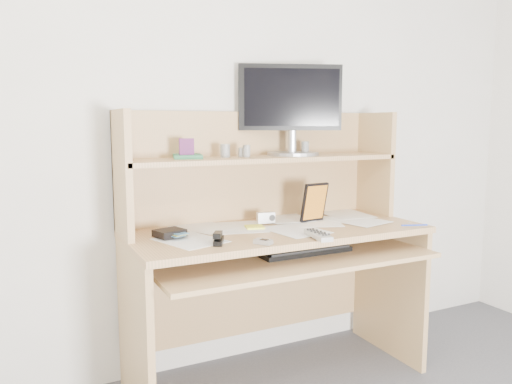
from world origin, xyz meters
name	(u,v)px	position (x,y,z in m)	size (l,w,h in m)	color
back_wall	(249,122)	(0.00, 1.80, 1.25)	(3.60, 0.04, 2.50)	silver
desk	(270,237)	(0.00, 1.56, 0.69)	(1.40, 0.70, 1.30)	tan
paper_clutter	(278,228)	(0.00, 1.48, 0.75)	(1.32, 0.54, 0.01)	white
keyboard	(303,250)	(0.07, 1.37, 0.66)	(0.44, 0.16, 0.03)	black
tv_remote	(318,235)	(0.05, 1.22, 0.77)	(0.05, 0.20, 0.02)	#AAAAA5
flip_phone	(263,241)	(-0.21, 1.23, 0.77)	(0.04, 0.07, 0.02)	#AEAEB0
stapler	(219,237)	(-0.36, 1.33, 0.78)	(0.04, 0.13, 0.04)	black
wallet	(169,233)	(-0.51, 1.52, 0.77)	(0.12, 0.10, 0.03)	black
sticky_note_pad	(255,227)	(-0.10, 1.53, 0.76)	(0.08, 0.08, 0.01)	yellow
digital_camera	(266,218)	(0.00, 1.60, 0.78)	(0.09, 0.03, 0.05)	silver
game_case	(314,202)	(0.23, 1.52, 0.85)	(0.14, 0.02, 0.20)	black
blue_pen	(414,225)	(0.60, 1.22, 0.76)	(0.01, 0.01, 0.13)	blue
card_box	(187,149)	(-0.39, 1.64, 1.13)	(0.07, 0.02, 0.09)	maroon
shelf_book	(187,156)	(-0.37, 1.67, 1.09)	(0.13, 0.18, 0.02)	#2F7752
chip_stack_a	(225,151)	(-0.19, 1.65, 1.11)	(0.05, 0.05, 0.06)	black
chip_stack_b	(247,151)	(-0.10, 1.62, 1.11)	(0.04, 0.04, 0.06)	silver
chip_stack_c	(242,152)	(-0.11, 1.65, 1.10)	(0.04, 0.04, 0.04)	black
chip_stack_d	(305,148)	(0.26, 1.67, 1.12)	(0.04, 0.04, 0.07)	white
monitor	(291,107)	(0.17, 1.67, 1.32)	(0.50, 0.27, 0.45)	#9B9B9F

